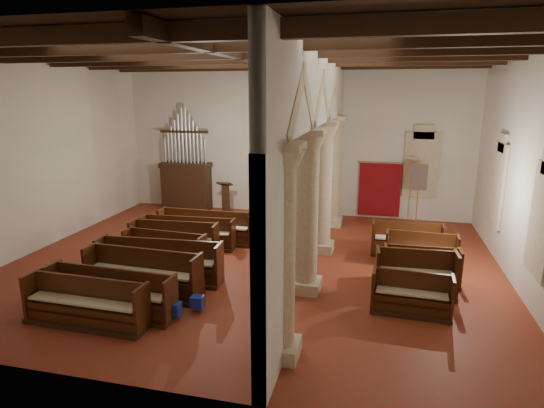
% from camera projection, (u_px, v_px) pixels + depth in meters
% --- Properties ---
extents(floor, '(14.00, 14.00, 0.00)m').
position_uv_depth(floor, '(253.00, 263.00, 13.35)').
color(floor, maroon).
rests_on(floor, ground).
extents(ceiling, '(14.00, 14.00, 0.00)m').
position_uv_depth(ceiling, '(251.00, 49.00, 11.90)').
color(ceiling, black).
rests_on(ceiling, wall_back).
extents(wall_back, '(14.00, 0.02, 6.00)m').
position_uv_depth(wall_back, '(293.00, 140.00, 18.29)').
color(wall_back, beige).
rests_on(wall_back, floor).
extents(wall_front, '(14.00, 0.02, 6.00)m').
position_uv_depth(wall_front, '(144.00, 220.00, 6.96)').
color(wall_front, beige).
rests_on(wall_front, floor).
extents(wall_left, '(0.02, 12.00, 6.00)m').
position_uv_depth(wall_left, '(37.00, 154.00, 14.22)').
color(wall_left, beige).
rests_on(wall_left, floor).
extents(wall_right, '(0.02, 12.00, 6.00)m').
position_uv_depth(wall_right, '(529.00, 172.00, 11.03)').
color(wall_right, beige).
rests_on(wall_right, floor).
extents(ceiling_beams, '(13.80, 11.80, 0.30)m').
position_uv_depth(ceiling_beams, '(251.00, 56.00, 11.95)').
color(ceiling_beams, '#311E0F').
rests_on(ceiling_beams, wall_back).
extents(arcade, '(0.90, 11.90, 6.00)m').
position_uv_depth(arcade, '(317.00, 144.00, 12.08)').
color(arcade, beige).
rests_on(arcade, floor).
extents(window_right_a, '(0.03, 1.00, 2.20)m').
position_uv_depth(window_right_a, '(544.00, 221.00, 9.82)').
color(window_right_a, '#377D65').
rests_on(window_right_a, wall_right).
extents(window_right_b, '(0.03, 1.00, 2.20)m').
position_uv_depth(window_right_b, '(499.00, 185.00, 13.59)').
color(window_right_b, '#377D65').
rests_on(window_right_b, wall_right).
extents(window_back, '(1.00, 0.03, 2.20)m').
position_uv_depth(window_back, '(421.00, 165.00, 17.32)').
color(window_back, '#377D65').
rests_on(window_back, wall_back).
extents(pipe_organ, '(2.10, 0.85, 4.40)m').
position_uv_depth(pipe_organ, '(186.00, 178.00, 19.23)').
color(pipe_organ, '#311E0F').
rests_on(pipe_organ, floor).
extents(lectern, '(0.58, 0.58, 1.42)m').
position_uv_depth(lectern, '(226.00, 201.00, 18.51)').
color(lectern, '#341810').
rests_on(lectern, floor).
extents(dossal_curtain, '(1.80, 0.07, 2.17)m').
position_uv_depth(dossal_curtain, '(380.00, 190.00, 17.86)').
color(dossal_curtain, maroon).
rests_on(dossal_curtain, floor).
extents(processional_banner, '(0.56, 0.71, 2.62)m').
position_uv_depth(processional_banner, '(417.00, 207.00, 16.46)').
color(processional_banner, '#311E0F').
rests_on(processional_banner, floor).
extents(hymnal_box_a, '(0.30, 0.24, 0.30)m').
position_uv_depth(hymnal_box_a, '(174.00, 309.00, 10.02)').
color(hymnal_box_a, '#16289B').
rests_on(hymnal_box_a, floor).
extents(hymnal_box_b, '(0.29, 0.24, 0.28)m').
position_uv_depth(hymnal_box_b, '(197.00, 302.00, 10.36)').
color(hymnal_box_b, '#161998').
rests_on(hymnal_box_b, floor).
extents(hymnal_box_c, '(0.34, 0.28, 0.32)m').
position_uv_depth(hymnal_box_c, '(185.00, 268.00, 12.32)').
color(hymnal_box_c, navy).
rests_on(hymnal_box_c, floor).
extents(tube_heater_a, '(1.11, 0.23, 0.11)m').
position_uv_depth(tube_heater_a, '(110.00, 321.00, 9.67)').
color(tube_heater_a, silver).
rests_on(tube_heater_a, floor).
extents(tube_heater_b, '(1.03, 0.47, 0.11)m').
position_uv_depth(tube_heater_b, '(152.00, 296.00, 10.83)').
color(tube_heater_b, white).
rests_on(tube_heater_b, floor).
extents(nave_pew_0, '(2.81, 0.76, 1.04)m').
position_uv_depth(nave_pew_0, '(86.00, 310.00, 9.77)').
color(nave_pew_0, '#311E0F').
rests_on(nave_pew_0, floor).
extents(nave_pew_1, '(3.15, 0.83, 1.03)m').
position_uv_depth(nave_pew_1, '(111.00, 299.00, 10.29)').
color(nave_pew_1, '#311E0F').
rests_on(nave_pew_1, floor).
extents(nave_pew_2, '(3.03, 0.88, 1.14)m').
position_uv_depth(nave_pew_2, '(143.00, 280.00, 11.24)').
color(nave_pew_2, '#311E0F').
rests_on(nave_pew_2, floor).
extents(nave_pew_3, '(3.41, 0.94, 1.12)m').
position_uv_depth(nave_pew_3, '(159.00, 268.00, 12.05)').
color(nave_pew_3, '#311E0F').
rests_on(nave_pew_3, floor).
extents(nave_pew_4, '(2.53, 0.83, 0.98)m').
position_uv_depth(nave_pew_4, '(165.00, 254.00, 13.19)').
color(nave_pew_4, '#311E0F').
rests_on(nave_pew_4, floor).
extents(nave_pew_5, '(2.74, 0.89, 1.07)m').
position_uv_depth(nave_pew_5, '(174.00, 245.00, 13.86)').
color(nave_pew_5, '#311E0F').
rests_on(nave_pew_5, floor).
extents(nave_pew_6, '(3.11, 0.84, 0.98)m').
position_uv_depth(nave_pew_6, '(188.00, 237.00, 14.69)').
color(nave_pew_6, '#311E0F').
rests_on(nave_pew_6, floor).
extents(nave_pew_7, '(3.26, 0.71, 1.05)m').
position_uv_depth(nave_pew_7, '(206.00, 232.00, 15.22)').
color(nave_pew_7, '#311E0F').
rests_on(nave_pew_7, floor).
extents(aisle_pew_0, '(1.80, 0.74, 0.96)m').
position_uv_depth(aisle_pew_0, '(411.00, 300.00, 10.27)').
color(aisle_pew_0, '#311E0F').
rests_on(aisle_pew_0, floor).
extents(aisle_pew_1, '(1.97, 0.84, 1.13)m').
position_uv_depth(aisle_pew_1, '(415.00, 280.00, 11.24)').
color(aisle_pew_1, '#311E0F').
rests_on(aisle_pew_1, floor).
extents(aisle_pew_2, '(1.95, 0.72, 0.98)m').
position_uv_depth(aisle_pew_2, '(421.00, 272.00, 11.87)').
color(aisle_pew_2, '#311E0F').
rests_on(aisle_pew_2, floor).
extents(aisle_pew_3, '(2.02, 0.75, 1.00)m').
position_uv_depth(aisle_pew_3, '(421.00, 256.00, 13.02)').
color(aisle_pew_3, '#311E0F').
rests_on(aisle_pew_3, floor).
extents(aisle_pew_4, '(2.14, 0.73, 1.03)m').
position_uv_depth(aisle_pew_4, '(406.00, 245.00, 13.92)').
color(aisle_pew_4, '#311E0F').
rests_on(aisle_pew_4, floor).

